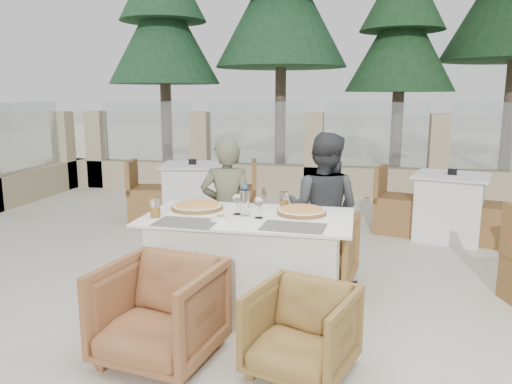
% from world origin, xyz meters
% --- Properties ---
extents(ground, '(80.00, 80.00, 0.00)m').
position_xyz_m(ground, '(0.00, 0.00, 0.00)').
color(ground, beige).
rests_on(ground, ground).
extents(sand_patch, '(30.00, 16.00, 0.01)m').
position_xyz_m(sand_patch, '(0.00, 14.00, 0.01)').
color(sand_patch, beige).
rests_on(sand_patch, ground).
extents(perimeter_wall_far, '(10.00, 0.34, 1.60)m').
position_xyz_m(perimeter_wall_far, '(0.00, 4.80, 0.80)').
color(perimeter_wall_far, tan).
rests_on(perimeter_wall_far, ground).
extents(pine_far_left, '(2.42, 2.42, 5.50)m').
position_xyz_m(pine_far_left, '(-3.50, 7.00, 2.75)').
color(pine_far_left, '#1F4A28').
rests_on(pine_far_left, ground).
extents(pine_mid_left, '(2.86, 2.86, 6.50)m').
position_xyz_m(pine_mid_left, '(-1.00, 7.50, 3.25)').
color(pine_mid_left, '#1F4927').
rests_on(pine_mid_left, ground).
extents(pine_centre, '(2.20, 2.20, 5.00)m').
position_xyz_m(pine_centre, '(1.50, 7.20, 2.50)').
color(pine_centre, '#1C4220').
rests_on(pine_centre, ground).
extents(dining_table, '(1.60, 0.90, 0.77)m').
position_xyz_m(dining_table, '(-0.08, 0.04, 0.39)').
color(dining_table, white).
rests_on(dining_table, ground).
extents(placemat_near_left, '(0.45, 0.31, 0.00)m').
position_xyz_m(placemat_near_left, '(-0.48, -0.26, 0.77)').
color(placemat_near_left, '#625D54').
rests_on(placemat_near_left, dining_table).
extents(placemat_near_right, '(0.47, 0.33, 0.00)m').
position_xyz_m(placemat_near_right, '(0.31, -0.22, 0.77)').
color(placemat_near_right, '#605B53').
rests_on(placemat_near_right, dining_table).
extents(pizza_left, '(0.51, 0.51, 0.05)m').
position_xyz_m(pizza_left, '(-0.53, 0.18, 0.80)').
color(pizza_left, '#C6601B').
rests_on(pizza_left, dining_table).
extents(pizza_right, '(0.41, 0.41, 0.05)m').
position_xyz_m(pizza_right, '(0.32, 0.18, 0.80)').
color(pizza_right, '#C7511B').
rests_on(pizza_right, dining_table).
extents(water_bottle, '(0.09, 0.09, 0.24)m').
position_xyz_m(water_bottle, '(-0.10, 0.04, 0.89)').
color(water_bottle, '#9EB7D0').
rests_on(water_bottle, dining_table).
extents(wine_glass_centre, '(0.09, 0.09, 0.18)m').
position_xyz_m(wine_glass_centre, '(-0.17, 0.06, 0.86)').
color(wine_glass_centre, white).
rests_on(wine_glass_centre, dining_table).
extents(wine_glass_near, '(0.09, 0.09, 0.18)m').
position_xyz_m(wine_glass_near, '(0.02, -0.02, 0.86)').
color(wine_glass_near, white).
rests_on(wine_glass_near, dining_table).
extents(beer_glass_left, '(0.09, 0.09, 0.15)m').
position_xyz_m(beer_glass_left, '(-0.76, -0.15, 0.85)').
color(beer_glass_left, orange).
rests_on(beer_glass_left, dining_table).
extents(beer_glass_right, '(0.09, 0.09, 0.14)m').
position_xyz_m(beer_glass_right, '(0.16, 0.33, 0.84)').
color(beer_glass_right, '#BF731B').
rests_on(beer_glass_right, dining_table).
extents(olive_dish, '(0.12, 0.12, 0.04)m').
position_xyz_m(olive_dish, '(-0.25, -0.15, 0.79)').
color(olive_dish, white).
rests_on(olive_dish, dining_table).
extents(armchair_far_left, '(0.75, 0.77, 0.63)m').
position_xyz_m(armchair_far_left, '(-0.49, 0.79, 0.32)').
color(armchair_far_left, '#9C6A38').
rests_on(armchair_far_left, ground).
extents(armchair_far_right, '(0.80, 0.82, 0.66)m').
position_xyz_m(armchair_far_right, '(0.39, 0.69, 0.33)').
color(armchair_far_right, olive).
rests_on(armchair_far_right, ground).
extents(armchair_near_left, '(0.81, 0.83, 0.65)m').
position_xyz_m(armchair_near_left, '(-0.47, -0.83, 0.33)').
color(armchair_near_left, brown).
rests_on(armchair_near_left, ground).
extents(armchair_near_right, '(0.74, 0.75, 0.55)m').
position_xyz_m(armchair_near_right, '(0.44, -0.81, 0.27)').
color(armchair_near_right, olive).
rests_on(armchair_near_right, ground).
extents(diner_left, '(0.53, 0.40, 1.32)m').
position_xyz_m(diner_left, '(-0.40, 0.62, 0.66)').
color(diner_left, '#595B42').
rests_on(diner_left, ground).
extents(diner_right, '(0.78, 0.67, 1.38)m').
position_xyz_m(diner_right, '(0.46, 0.69, 0.69)').
color(diner_right, '#37393C').
rests_on(diner_right, ground).
extents(bg_table_a, '(1.77, 1.14, 0.77)m').
position_xyz_m(bg_table_a, '(-1.44, 2.72, 0.39)').
color(bg_table_a, silver).
rests_on(bg_table_a, ground).
extents(bg_table_b, '(1.80, 1.23, 0.77)m').
position_xyz_m(bg_table_b, '(1.83, 2.49, 0.39)').
color(bg_table_b, silver).
rests_on(bg_table_b, ground).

